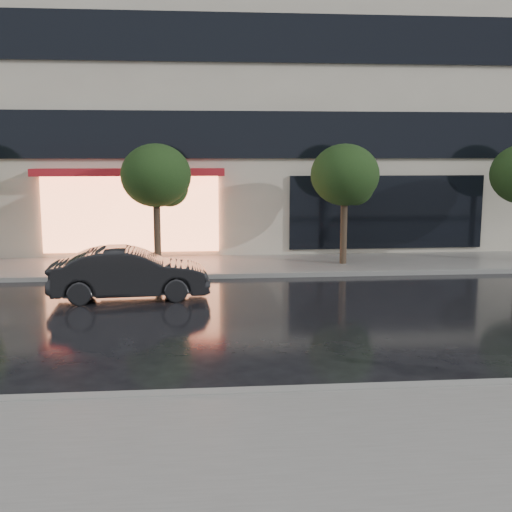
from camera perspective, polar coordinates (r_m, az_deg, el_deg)
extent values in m
plane|color=black|center=(11.12, 4.01, -10.41)|extent=(120.00, 120.00, 0.00)
cube|color=slate|center=(8.16, 7.81, -17.64)|extent=(60.00, 4.50, 0.12)
cube|color=slate|center=(20.97, -0.44, -0.82)|extent=(60.00, 3.50, 0.12)
cube|color=gray|center=(10.17, 4.92, -11.92)|extent=(60.00, 0.25, 0.14)
cube|color=gray|center=(19.26, -0.01, -1.70)|extent=(60.00, 0.25, 0.14)
cube|color=beige|center=(28.86, -1.82, 19.79)|extent=(30.00, 12.00, 18.00)
cube|color=black|center=(22.34, -0.82, 10.72)|extent=(28.00, 0.12, 1.60)
cube|color=black|center=(22.65, -0.84, 18.84)|extent=(28.00, 0.12, 1.60)
cube|color=#FF8C59|center=(22.47, -11.05, 3.65)|extent=(6.00, 0.10, 2.60)
cube|color=#B01B24|center=(22.05, -11.25, 7.32)|extent=(6.40, 0.70, 0.25)
cube|color=black|center=(23.35, 11.55, 3.84)|extent=(7.00, 0.10, 2.60)
cylinder|color=#33261C|center=(20.54, -8.76, 1.79)|extent=(0.22, 0.22, 2.20)
ellipsoid|color=black|center=(20.38, -8.89, 7.09)|extent=(2.20, 2.20, 1.98)
sphere|color=black|center=(20.58, -7.71, 6.03)|extent=(1.20, 1.20, 1.20)
cylinder|color=#33261C|center=(21.03, 7.79, 1.99)|extent=(0.22, 0.22, 2.20)
ellipsoid|color=black|center=(20.88, 7.90, 7.17)|extent=(2.20, 2.20, 1.98)
sphere|color=black|center=(21.18, 8.82, 6.09)|extent=(1.20, 1.20, 1.20)
imported|color=black|center=(16.71, -11.14, -1.52)|extent=(4.09, 1.66, 1.32)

